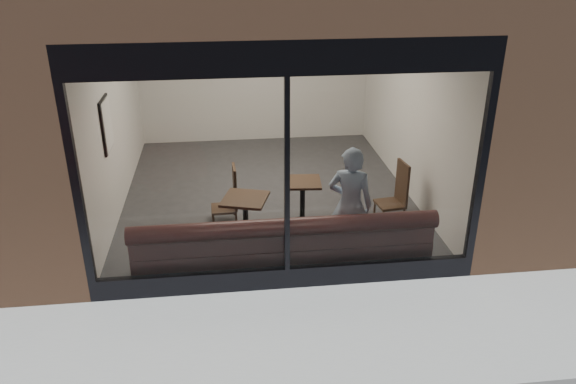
{
  "coord_description": "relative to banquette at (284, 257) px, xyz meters",
  "views": [
    {
      "loc": [
        -0.74,
        -4.12,
        4.21
      ],
      "look_at": [
        0.05,
        2.4,
        1.22
      ],
      "focal_mm": 35.0,
      "sensor_mm": 36.0,
      "label": 1
    }
  ],
  "objects": [
    {
      "name": "sidewalk_near",
      "position": [
        0.0,
        -1.45,
        -0.22
      ],
      "size": [
        40.0,
        2.0,
        0.01
      ],
      "primitive_type": "cube",
      "color": "gray",
      "rests_on": "ground"
    },
    {
      "name": "host_building_pier_left",
      "position": [
        -3.75,
        5.55,
        1.38
      ],
      "size": [
        2.5,
        12.0,
        3.2
      ],
      "primitive_type": "cube",
      "color": "brown",
      "rests_on": "ground"
    },
    {
      "name": "host_building_pier_right",
      "position": [
        3.75,
        5.55,
        1.38
      ],
      "size": [
        2.5,
        12.0,
        3.2
      ],
      "primitive_type": "cube",
      "color": "brown",
      "rests_on": "ground"
    },
    {
      "name": "host_building_backfill",
      "position": [
        0.0,
        8.55,
        1.38
      ],
      "size": [
        5.0,
        6.0,
        3.2
      ],
      "primitive_type": "cube",
      "color": "brown",
      "rests_on": "ground"
    },
    {
      "name": "cafe_floor",
      "position": [
        0.0,
        2.55,
        -0.21
      ],
      "size": [
        6.0,
        6.0,
        0.0
      ],
      "primitive_type": "plane",
      "color": "#2D2D30",
      "rests_on": "ground"
    },
    {
      "name": "cafe_ceiling",
      "position": [
        0.0,
        2.55,
        2.97
      ],
      "size": [
        6.0,
        6.0,
        0.0
      ],
      "primitive_type": "plane",
      "rotation": [
        3.14,
        0.0,
        0.0
      ],
      "color": "white",
      "rests_on": "host_building_upper"
    },
    {
      "name": "cafe_wall_back",
      "position": [
        0.0,
        5.54,
        1.37
      ],
      "size": [
        5.0,
        0.0,
        5.0
      ],
      "primitive_type": "plane",
      "rotation": [
        1.57,
        0.0,
        0.0
      ],
      "color": "silver",
      "rests_on": "ground"
    },
    {
      "name": "cafe_wall_left",
      "position": [
        -2.49,
        2.55,
        1.37
      ],
      "size": [
        0.0,
        6.0,
        6.0
      ],
      "primitive_type": "plane",
      "rotation": [
        1.57,
        0.0,
        1.57
      ],
      "color": "silver",
      "rests_on": "ground"
    },
    {
      "name": "cafe_wall_right",
      "position": [
        2.49,
        2.55,
        1.37
      ],
      "size": [
        0.0,
        6.0,
        6.0
      ],
      "primitive_type": "plane",
      "rotation": [
        1.57,
        0.0,
        -1.57
      ],
      "color": "silver",
      "rests_on": "ground"
    },
    {
      "name": "storefront_kick",
      "position": [
        0.0,
        -0.4,
        -0.08
      ],
      "size": [
        5.0,
        0.1,
        0.3
      ],
      "primitive_type": "cube",
      "color": "black",
      "rests_on": "ground"
    },
    {
      "name": "storefront_header",
      "position": [
        0.0,
        -0.4,
        2.77
      ],
      "size": [
        5.0,
        0.1,
        0.4
      ],
      "primitive_type": "cube",
      "color": "black",
      "rests_on": "host_building_upper"
    },
    {
      "name": "storefront_mullion",
      "position": [
        0.0,
        -0.4,
        1.32
      ],
      "size": [
        0.06,
        0.1,
        2.5
      ],
      "primitive_type": "cube",
      "color": "black",
      "rests_on": "storefront_kick"
    },
    {
      "name": "storefront_glass",
      "position": [
        0.0,
        -0.43,
        1.33
      ],
      "size": [
        4.8,
        0.0,
        4.8
      ],
      "primitive_type": "plane",
      "rotation": [
        1.57,
        0.0,
        0.0
      ],
      "color": "white",
      "rests_on": "storefront_kick"
    },
    {
      "name": "banquette",
      "position": [
        0.0,
        0.0,
        0.0
      ],
      "size": [
        4.0,
        0.55,
        0.45
      ],
      "primitive_type": "cube",
      "color": "#341313",
      "rests_on": "cafe_floor"
    },
    {
      "name": "person",
      "position": [
        0.95,
        0.24,
        0.62
      ],
      "size": [
        0.72,
        0.59,
        1.69
      ],
      "primitive_type": "imported",
      "rotation": [
        0.0,
        0.0,
        2.78
      ],
      "color": "#95AECD",
      "rests_on": "cafe_floor"
    },
    {
      "name": "cafe_table_left",
      "position": [
        -0.47,
        0.82,
        0.52
      ],
      "size": [
        0.77,
        0.77,
        0.04
      ],
      "primitive_type": "cube",
      "rotation": [
        0.0,
        0.0,
        -0.3
      ],
      "color": "black",
      "rests_on": "cafe_floor"
    },
    {
      "name": "cafe_table_right",
      "position": [
        0.45,
        1.33,
        0.52
      ],
      "size": [
        0.6,
        0.6,
        0.04
      ],
      "primitive_type": "cube",
      "rotation": [
        0.0,
        0.0,
        -0.09
      ],
      "color": "black",
      "rests_on": "cafe_floor"
    },
    {
      "name": "cafe_chair_left",
      "position": [
        -0.79,
        1.57,
        0.01
      ],
      "size": [
        0.41,
        0.41,
        0.04
      ],
      "primitive_type": "cube",
      "rotation": [
        0.0,
        0.0,
        3.18
      ],
      "color": "black",
      "rests_on": "cafe_floor"
    },
    {
      "name": "cafe_chair_right",
      "position": [
        1.91,
        1.41,
        0.01
      ],
      "size": [
        0.47,
        0.47,
        0.04
      ],
      "primitive_type": "cube",
      "rotation": [
        0.0,
        0.0,
        3.27
      ],
      "color": "black",
      "rests_on": "cafe_floor"
    },
    {
      "name": "wall_poster",
      "position": [
        -2.45,
        1.75,
        1.43
      ],
      "size": [
        0.02,
        0.56,
        0.75
      ],
      "primitive_type": "cube",
      "color": "white",
      "rests_on": "cafe_wall_left"
    }
  ]
}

